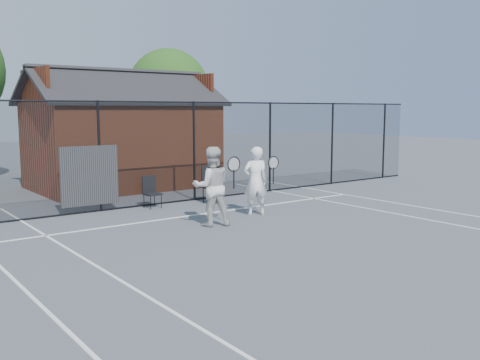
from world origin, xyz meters
TOP-DOWN VIEW (x-y plane):
  - ground at (0.00, 0.00)m, footprint 80.00×80.00m
  - court_lines at (0.00, -1.32)m, footprint 11.02×18.00m
  - fence at (-0.30, 5.00)m, footprint 22.04×3.00m
  - clubhouse at (0.50, 9.00)m, footprint 6.50×4.36m
  - tree_right at (5.50, 14.50)m, footprint 3.97×3.97m
  - player_front at (1.05, 2.07)m, footprint 0.86×0.70m
  - player_back at (-0.59, 1.69)m, footprint 1.12×0.99m
  - chair_left at (-0.64, 4.60)m, footprint 0.45×0.47m
  - chair_right at (1.12, 4.18)m, footprint 0.57×0.59m
  - waste_bin at (1.31, 4.27)m, footprint 0.51×0.51m

SIDE VIEW (x-z plane):
  - ground at x=0.00m, z-range 0.00..0.00m
  - court_lines at x=0.00m, z-range 0.00..0.01m
  - waste_bin at x=1.31m, z-range 0.00..0.65m
  - chair_left at x=-0.64m, z-range 0.00..0.88m
  - chair_right at x=1.12m, z-range 0.00..1.07m
  - player_front at x=1.05m, z-range 0.00..1.81m
  - player_back at x=-0.59m, z-range 0.00..1.89m
  - fence at x=-0.30m, z-range -0.05..2.95m
  - clubhouse at x=0.50m, z-range -0.49..3.70m
  - tree_right at x=5.50m, z-range 0.86..6.56m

